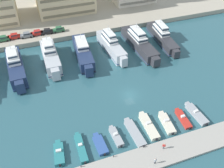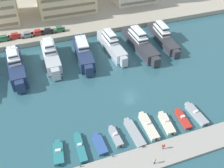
% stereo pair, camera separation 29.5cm
% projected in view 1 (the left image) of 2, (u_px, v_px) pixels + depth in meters
% --- Properties ---
extents(ground_plane, '(400.00, 400.00, 0.00)m').
position_uv_depth(ground_plane, '(130.00, 95.00, 66.40)').
color(ground_plane, '#2D5B66').
extents(pier_dock, '(120.00, 5.77, 0.58)m').
position_uv_depth(pier_dock, '(165.00, 153.00, 52.52)').
color(pier_dock, '#A8A399').
rests_on(pier_dock, ground).
extents(yacht_navy_left, '(5.17, 19.74, 8.68)m').
position_uv_depth(yacht_navy_left, '(16.00, 66.00, 71.77)').
color(yacht_navy_left, navy).
rests_on(yacht_navy_left, ground).
extents(yacht_silver_mid_left, '(4.29, 18.63, 8.67)m').
position_uv_depth(yacht_silver_mid_left, '(50.00, 56.00, 75.65)').
color(yacht_silver_mid_left, silver).
rests_on(yacht_silver_mid_left, ground).
extents(yacht_navy_center_left, '(5.51, 20.18, 7.24)m').
position_uv_depth(yacht_navy_center_left, '(83.00, 52.00, 77.68)').
color(yacht_navy_center_left, navy).
rests_on(yacht_navy_center_left, ground).
extents(yacht_silver_center, '(4.91, 19.65, 8.19)m').
position_uv_depth(yacht_silver_center, '(111.00, 45.00, 80.72)').
color(yacht_silver_center, silver).
rests_on(yacht_silver_center, ground).
extents(yacht_charcoal_center_right, '(5.15, 22.95, 7.92)m').
position_uv_depth(yacht_charcoal_center_right, '(139.00, 42.00, 82.19)').
color(yacht_charcoal_center_right, '#333338').
rests_on(yacht_charcoal_center_right, ground).
extents(yacht_charcoal_mid_right, '(4.77, 21.64, 7.69)m').
position_uv_depth(yacht_charcoal_mid_right, '(162.00, 36.00, 85.57)').
color(yacht_charcoal_mid_right, '#333338').
rests_on(yacht_charcoal_mid_right, ground).
extents(motorboat_teal_far_left, '(2.60, 6.47, 1.35)m').
position_uv_depth(motorboat_teal_far_left, '(59.00, 153.00, 52.26)').
color(motorboat_teal_far_left, teal).
rests_on(motorboat_teal_far_left, ground).
extents(motorboat_teal_left, '(1.71, 8.16, 1.23)m').
position_uv_depth(motorboat_teal_left, '(81.00, 148.00, 53.30)').
color(motorboat_teal_left, teal).
rests_on(motorboat_teal_left, ground).
extents(motorboat_blue_mid_left, '(2.38, 6.15, 0.81)m').
position_uv_depth(motorboat_blue_mid_left, '(100.00, 144.00, 54.06)').
color(motorboat_blue_mid_left, '#33569E').
rests_on(motorboat_blue_mid_left, ground).
extents(motorboat_grey_center_left, '(1.86, 6.20, 1.41)m').
position_uv_depth(motorboat_grey_center_left, '(116.00, 136.00, 55.47)').
color(motorboat_grey_center_left, '#9EA3A8').
rests_on(motorboat_grey_center_left, ground).
extents(motorboat_grey_center, '(2.47, 8.82, 0.86)m').
position_uv_depth(motorboat_grey_center, '(135.00, 133.00, 56.40)').
color(motorboat_grey_center, '#9EA3A8').
rests_on(motorboat_grey_center, ground).
extents(motorboat_cream_center_right, '(2.07, 8.63, 1.48)m').
position_uv_depth(motorboat_cream_center_right, '(149.00, 126.00, 57.64)').
color(motorboat_cream_center_right, beige).
rests_on(motorboat_cream_center_right, ground).
extents(motorboat_cream_mid_right, '(2.50, 7.10, 1.47)m').
position_uv_depth(motorboat_cream_mid_right, '(167.00, 123.00, 58.39)').
color(motorboat_cream_mid_right, beige).
rests_on(motorboat_cream_mid_right, ground).
extents(motorboat_red_right, '(2.09, 6.72, 1.21)m').
position_uv_depth(motorboat_red_right, '(183.00, 119.00, 59.57)').
color(motorboat_red_right, red).
rests_on(motorboat_red_right, ground).
extents(motorboat_grey_far_right, '(2.32, 7.96, 1.38)m').
position_uv_depth(motorboat_grey_far_right, '(196.00, 114.00, 60.58)').
color(motorboat_grey_far_right, '#9EA3A8').
rests_on(motorboat_grey_far_right, ground).
extents(car_green_far_left, '(4.12, 1.96, 1.80)m').
position_uv_depth(car_green_far_left, '(3.00, 38.00, 83.10)').
color(car_green_far_left, '#2D6642').
rests_on(car_green_far_left, quay_promenade).
extents(car_red_left, '(4.17, 2.07, 1.80)m').
position_uv_depth(car_red_left, '(14.00, 36.00, 84.29)').
color(car_red_left, red).
rests_on(car_red_left, quay_promenade).
extents(car_grey_mid_left, '(4.14, 2.00, 1.80)m').
position_uv_depth(car_grey_mid_left, '(26.00, 35.00, 84.96)').
color(car_grey_mid_left, slate).
rests_on(car_grey_mid_left, quay_promenade).
extents(car_red_center_left, '(4.10, 1.92, 1.80)m').
position_uv_depth(car_red_center_left, '(37.00, 33.00, 86.07)').
color(car_red_center_left, red).
rests_on(car_red_center_left, quay_promenade).
extents(car_black_center, '(4.17, 2.06, 1.80)m').
position_uv_depth(car_black_center, '(47.00, 31.00, 86.81)').
color(car_black_center, black).
rests_on(car_black_center, quay_promenade).
extents(car_green_center_right, '(4.12, 1.96, 1.80)m').
position_uv_depth(car_green_center_right, '(59.00, 29.00, 87.91)').
color(car_green_center_right, '#2D6642').
rests_on(car_green_center_right, quay_promenade).
extents(pedestrian_near_edge, '(0.64, 0.27, 1.67)m').
position_uv_depth(pedestrian_near_edge, '(155.00, 161.00, 49.69)').
color(pedestrian_near_edge, '#282D3D').
rests_on(pedestrian_near_edge, pier_dock).
extents(pedestrian_mid_deck, '(0.59, 0.43, 1.71)m').
position_uv_depth(pedestrian_mid_deck, '(164.00, 146.00, 52.31)').
color(pedestrian_mid_deck, '#4C515B').
rests_on(pedestrian_mid_deck, pier_dock).
extents(bollard_west, '(0.20, 0.20, 0.61)m').
position_uv_depth(bollard_west, '(81.00, 166.00, 49.52)').
color(bollard_west, '#2D2D33').
rests_on(bollard_west, pier_dock).
extents(bollard_west_mid, '(0.20, 0.20, 0.61)m').
position_uv_depth(bollard_west_mid, '(113.00, 156.00, 51.27)').
color(bollard_west_mid, '#2D2D33').
rests_on(bollard_west_mid, pier_dock).
extents(bollard_east_mid, '(0.20, 0.20, 0.61)m').
position_uv_depth(bollard_east_mid, '(144.00, 146.00, 53.02)').
color(bollard_east_mid, '#2D2D33').
rests_on(bollard_east_mid, pier_dock).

